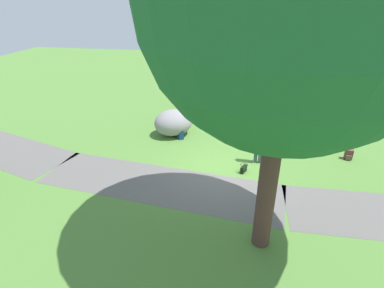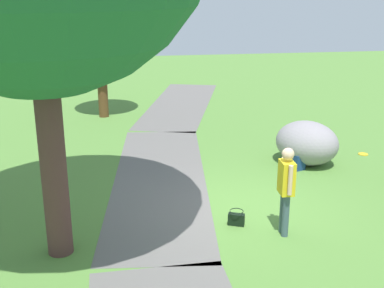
{
  "view_description": "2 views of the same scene",
  "coord_description": "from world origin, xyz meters",
  "px_view_note": "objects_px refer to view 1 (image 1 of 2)",
  "views": [
    {
      "loc": [
        -0.52,
        9.36,
        5.62
      ],
      "look_at": [
        1.0,
        0.71,
        1.25
      ],
      "focal_mm": 28.28,
      "sensor_mm": 36.0,
      "label": 1
    },
    {
      "loc": [
        -9.2,
        2.38,
        4.47
      ],
      "look_at": [
        0.33,
        0.82,
        1.37
      ],
      "focal_mm": 46.23,
      "sensor_mm": 36.0,
      "label": 2
    }
  ],
  "objects_px": {
    "man_near_boulder": "(258,110)",
    "spare_backpack_on_lawn": "(349,155)",
    "woman_with_handbag": "(260,138)",
    "handbag_on_grass": "(244,169)",
    "frisbee_on_grass": "(174,118)",
    "lawn_boulder": "(173,123)",
    "passerby_on_path": "(220,104)",
    "backpack_by_boulder": "(181,134)"
  },
  "relations": [
    {
      "from": "man_near_boulder",
      "to": "spare_backpack_on_lawn",
      "type": "xyz_separation_m",
      "value": [
        -3.39,
        1.99,
        -0.85
      ]
    },
    {
      "from": "passerby_on_path",
      "to": "backpack_by_boulder",
      "type": "xyz_separation_m",
      "value": [
        1.46,
        2.05,
        -0.75
      ]
    },
    {
      "from": "frisbee_on_grass",
      "to": "backpack_by_boulder",
      "type": "bearing_deg",
      "value": 110.56
    },
    {
      "from": "handbag_on_grass",
      "to": "spare_backpack_on_lawn",
      "type": "distance_m",
      "value": 4.21
    },
    {
      "from": "lawn_boulder",
      "to": "spare_backpack_on_lawn",
      "type": "xyz_separation_m",
      "value": [
        -7.01,
        1.04,
        -0.38
      ]
    },
    {
      "from": "man_near_boulder",
      "to": "handbag_on_grass",
      "type": "xyz_separation_m",
      "value": [
        0.48,
        3.62,
        -0.9
      ]
    },
    {
      "from": "spare_backpack_on_lawn",
      "to": "handbag_on_grass",
      "type": "bearing_deg",
      "value": 22.86
    },
    {
      "from": "lawn_boulder",
      "to": "man_near_boulder",
      "type": "bearing_deg",
      "value": -165.32
    },
    {
      "from": "lawn_boulder",
      "to": "handbag_on_grass",
      "type": "xyz_separation_m",
      "value": [
        -3.14,
        2.67,
        -0.43
      ]
    },
    {
      "from": "handbag_on_grass",
      "to": "backpack_by_boulder",
      "type": "xyz_separation_m",
      "value": [
        2.73,
        -2.32,
        0.05
      ]
    },
    {
      "from": "lawn_boulder",
      "to": "frisbee_on_grass",
      "type": "distance_m",
      "value": 1.99
    },
    {
      "from": "handbag_on_grass",
      "to": "frisbee_on_grass",
      "type": "bearing_deg",
      "value": -51.83
    },
    {
      "from": "man_near_boulder",
      "to": "passerby_on_path",
      "type": "bearing_deg",
      "value": -23.13
    },
    {
      "from": "man_near_boulder",
      "to": "backpack_by_boulder",
      "type": "bearing_deg",
      "value": 22.09
    },
    {
      "from": "handbag_on_grass",
      "to": "woman_with_handbag",
      "type": "bearing_deg",
      "value": -121.81
    },
    {
      "from": "man_near_boulder",
      "to": "handbag_on_grass",
      "type": "relative_size",
      "value": 4.98
    },
    {
      "from": "woman_with_handbag",
      "to": "lawn_boulder",
      "type": "bearing_deg",
      "value": -27.42
    },
    {
      "from": "lawn_boulder",
      "to": "passerby_on_path",
      "type": "relative_size",
      "value": 1.34
    },
    {
      "from": "woman_with_handbag",
      "to": "man_near_boulder",
      "type": "bearing_deg",
      "value": -89.86
    },
    {
      "from": "woman_with_handbag",
      "to": "frisbee_on_grass",
      "type": "distance_m",
      "value": 5.6
    },
    {
      "from": "frisbee_on_grass",
      "to": "passerby_on_path",
      "type": "bearing_deg",
      "value": 175.93
    },
    {
      "from": "woman_with_handbag",
      "to": "spare_backpack_on_lawn",
      "type": "height_order",
      "value": "woman_with_handbag"
    },
    {
      "from": "spare_backpack_on_lawn",
      "to": "frisbee_on_grass",
      "type": "xyz_separation_m",
      "value": [
        7.44,
        -2.9,
        -0.18
      ]
    },
    {
      "from": "woman_with_handbag",
      "to": "passerby_on_path",
      "type": "height_order",
      "value": "woman_with_handbag"
    },
    {
      "from": "man_near_boulder",
      "to": "spare_backpack_on_lawn",
      "type": "bearing_deg",
      "value": 149.64
    },
    {
      "from": "lawn_boulder",
      "to": "passerby_on_path",
      "type": "distance_m",
      "value": 2.55
    },
    {
      "from": "backpack_by_boulder",
      "to": "lawn_boulder",
      "type": "bearing_deg",
      "value": -41.12
    },
    {
      "from": "spare_backpack_on_lawn",
      "to": "passerby_on_path",
      "type": "bearing_deg",
      "value": -28.0
    },
    {
      "from": "woman_with_handbag",
      "to": "man_near_boulder",
      "type": "relative_size",
      "value": 0.96
    },
    {
      "from": "man_near_boulder",
      "to": "woman_with_handbag",
      "type": "bearing_deg",
      "value": 90.14
    },
    {
      "from": "handbag_on_grass",
      "to": "frisbee_on_grass",
      "type": "xyz_separation_m",
      "value": [
        3.56,
        -4.53,
        -0.13
      ]
    },
    {
      "from": "passerby_on_path",
      "to": "handbag_on_grass",
      "type": "xyz_separation_m",
      "value": [
        -1.27,
        4.37,
        -0.8
      ]
    },
    {
      "from": "man_near_boulder",
      "to": "passerby_on_path",
      "type": "height_order",
      "value": "man_near_boulder"
    },
    {
      "from": "passerby_on_path",
      "to": "frisbee_on_grass",
      "type": "distance_m",
      "value": 2.48
    },
    {
      "from": "woman_with_handbag",
      "to": "spare_backpack_on_lawn",
      "type": "xyz_separation_m",
      "value": [
        -3.38,
        -0.84,
        -0.8
      ]
    },
    {
      "from": "backpack_by_boulder",
      "to": "frisbee_on_grass",
      "type": "distance_m",
      "value": 2.37
    },
    {
      "from": "woman_with_handbag",
      "to": "spare_backpack_on_lawn",
      "type": "bearing_deg",
      "value": -166.0
    },
    {
      "from": "lawn_boulder",
      "to": "frisbee_on_grass",
      "type": "xyz_separation_m",
      "value": [
        0.42,
        -1.86,
        -0.56
      ]
    },
    {
      "from": "passerby_on_path",
      "to": "spare_backpack_on_lawn",
      "type": "bearing_deg",
      "value": 152.0
    },
    {
      "from": "backpack_by_boulder",
      "to": "spare_backpack_on_lawn",
      "type": "relative_size",
      "value": 1.0
    },
    {
      "from": "frisbee_on_grass",
      "to": "lawn_boulder",
      "type": "bearing_deg",
      "value": 102.83
    },
    {
      "from": "lawn_boulder",
      "to": "frisbee_on_grass",
      "type": "relative_size",
      "value": 8.11
    }
  ]
}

